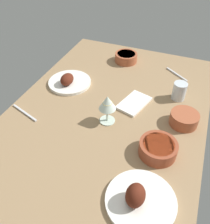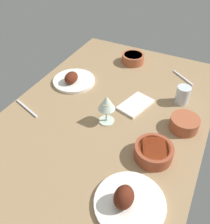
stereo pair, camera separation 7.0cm
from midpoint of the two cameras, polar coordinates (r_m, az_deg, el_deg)
The scene contains 11 objects.
dining_table at distance 114.64cm, azimuth 1.76°, elevation -1.55°, with size 140.00×90.00×4.00cm, color #937551.
plate_center_main at distance 133.76cm, azimuth -5.92°, elevation 7.44°, with size 22.85×22.85×7.22cm.
plate_far_side at distance 84.68cm, azimuth 7.93°, elevation -20.09°, with size 23.78×23.78×9.45cm.
bowl_onions at distance 152.37cm, azimuth 7.90°, elevation 12.33°, with size 13.38×13.38×5.35cm.
bowl_soup at distance 111.56cm, azimuth 19.81°, elevation -2.49°, with size 12.44×12.44×5.71cm.
bowl_sauce at distance 96.92cm, azimuth 13.38°, elevation -9.04°, with size 14.88×14.88×5.69cm.
wine_glass at distance 103.89cm, azimuth 2.33°, elevation 1.81°, with size 7.60×7.60×14.00cm.
water_tumbler at distance 124.71cm, azimuth 19.27°, elevation 3.75°, with size 6.66×6.66×8.96cm, color silver.
folded_napkin at distance 119.56cm, azimuth 8.85°, elevation 1.68°, with size 17.26×10.60×1.20cm, color white.
fork_loose at distance 121.15cm, azimuth -16.25°, elevation 0.78°, with size 17.16×0.90×0.80cm, color silver.
spoon_loose at distance 145.09cm, azimuth 19.11°, elevation 7.52°, with size 16.18×0.90×0.80cm, color silver.
Camera 2 is at (-75.07, -37.51, 80.18)cm, focal length 39.11 mm.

